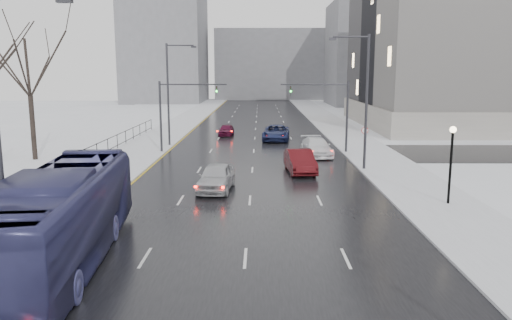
{
  "coord_description": "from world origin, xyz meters",
  "views": [
    {
      "loc": [
        0.58,
        3.17,
        7.37
      ],
      "look_at": [
        0.36,
        30.43,
        2.5
      ],
      "focal_mm": 35.0,
      "sensor_mm": 36.0,
      "label": 1
    }
  ],
  "objects_px": {
    "lamppost_r_mid": "(451,154)",
    "no_uturn_sign": "(365,134)",
    "sedan_center_near": "(216,177)",
    "sedan_right_cross": "(276,133)",
    "tree_park_e": "(35,161)",
    "streetlight_r_mid": "(364,95)",
    "streetlight_l_near": "(3,123)",
    "bus": "(60,217)",
    "mast_signal_left": "(172,108)",
    "sedan_right_near": "(300,161)",
    "sedan_right_far": "(316,147)",
    "sedan_center_far": "(226,130)",
    "mast_signal_right": "(335,108)",
    "streetlight_l_far": "(170,89)"
  },
  "relations": [
    {
      "from": "lamppost_r_mid",
      "to": "no_uturn_sign",
      "type": "distance_m",
      "value": 14.13
    },
    {
      "from": "lamppost_r_mid",
      "to": "sedan_center_near",
      "type": "height_order",
      "value": "lamppost_r_mid"
    },
    {
      "from": "lamppost_r_mid",
      "to": "sedan_right_cross",
      "type": "distance_m",
      "value": 27.78
    },
    {
      "from": "tree_park_e",
      "to": "streetlight_r_mid",
      "type": "bearing_deg",
      "value": -8.63
    },
    {
      "from": "no_uturn_sign",
      "to": "sedan_right_cross",
      "type": "relative_size",
      "value": 0.46
    },
    {
      "from": "streetlight_l_near",
      "to": "sedan_center_near",
      "type": "bearing_deg",
      "value": 65.86
    },
    {
      "from": "bus",
      "to": "sedan_right_cross",
      "type": "xyz_separation_m",
      "value": [
        9.3,
        34.96,
        -1.04
      ]
    },
    {
      "from": "mast_signal_left",
      "to": "sedan_right_near",
      "type": "bearing_deg",
      "value": -39.66
    },
    {
      "from": "sedan_right_far",
      "to": "sedan_right_cross",
      "type": "bearing_deg",
      "value": 102.27
    },
    {
      "from": "sedan_right_cross",
      "to": "sedan_center_far",
      "type": "bearing_deg",
      "value": 150.47
    },
    {
      "from": "mast_signal_right",
      "to": "streetlight_r_mid",
      "type": "bearing_deg",
      "value": -84.0
    },
    {
      "from": "streetlight_l_far",
      "to": "tree_park_e",
      "type": "bearing_deg",
      "value": -141.43
    },
    {
      "from": "sedan_center_near",
      "to": "sedan_right_cross",
      "type": "height_order",
      "value": "sedan_center_near"
    },
    {
      "from": "mast_signal_right",
      "to": "sedan_right_cross",
      "type": "relative_size",
      "value": 1.1
    },
    {
      "from": "mast_signal_right",
      "to": "sedan_right_near",
      "type": "relative_size",
      "value": 1.27
    },
    {
      "from": "streetlight_l_far",
      "to": "sedan_center_far",
      "type": "relative_size",
      "value": 2.55
    },
    {
      "from": "streetlight_l_far",
      "to": "mast_signal_right",
      "type": "xyz_separation_m",
      "value": [
        15.49,
        -4.0,
        -1.51
      ]
    },
    {
      "from": "streetlight_l_far",
      "to": "mast_signal_right",
      "type": "relative_size",
      "value": 1.54
    },
    {
      "from": "streetlight_l_near",
      "to": "sedan_right_near",
      "type": "xyz_separation_m",
      "value": [
        11.67,
        19.02,
        -4.74
      ]
    },
    {
      "from": "mast_signal_right",
      "to": "sedan_right_far",
      "type": "relative_size",
      "value": 1.2
    },
    {
      "from": "no_uturn_sign",
      "to": "mast_signal_left",
      "type": "bearing_deg",
      "value": 166.4
    },
    {
      "from": "sedan_right_cross",
      "to": "sedan_center_far",
      "type": "xyz_separation_m",
      "value": [
        -5.6,
        3.84,
        -0.15
      ]
    },
    {
      "from": "sedan_right_near",
      "to": "sedan_right_far",
      "type": "relative_size",
      "value": 0.95
    },
    {
      "from": "mast_signal_left",
      "to": "sedan_center_far",
      "type": "relative_size",
      "value": 1.66
    },
    {
      "from": "sedan_center_near",
      "to": "sedan_right_far",
      "type": "distance_m",
      "value": 15.04
    },
    {
      "from": "mast_signal_left",
      "to": "sedan_center_near",
      "type": "bearing_deg",
      "value": -70.41
    },
    {
      "from": "streetlight_r_mid",
      "to": "sedan_right_far",
      "type": "height_order",
      "value": "streetlight_r_mid"
    },
    {
      "from": "mast_signal_left",
      "to": "sedan_center_far",
      "type": "distance_m",
      "value": 13.23
    },
    {
      "from": "streetlight_l_near",
      "to": "sedan_right_far",
      "type": "distance_m",
      "value": 30.1
    },
    {
      "from": "streetlight_r_mid",
      "to": "no_uturn_sign",
      "type": "xyz_separation_m",
      "value": [
        1.03,
        4.0,
        -3.32
      ]
    },
    {
      "from": "mast_signal_left",
      "to": "sedan_center_near",
      "type": "distance_m",
      "value": 15.79
    },
    {
      "from": "no_uturn_sign",
      "to": "streetlight_l_far",
      "type": "bearing_deg",
      "value": 155.27
    },
    {
      "from": "lamppost_r_mid",
      "to": "mast_signal_right",
      "type": "distance_m",
      "value": 18.41
    },
    {
      "from": "mast_signal_left",
      "to": "bus",
      "type": "relative_size",
      "value": 0.49
    },
    {
      "from": "lamppost_r_mid",
      "to": "sedan_right_cross",
      "type": "height_order",
      "value": "lamppost_r_mid"
    },
    {
      "from": "streetlight_r_mid",
      "to": "lamppost_r_mid",
      "type": "bearing_deg",
      "value": -74.18
    },
    {
      "from": "tree_park_e",
      "to": "no_uturn_sign",
      "type": "height_order",
      "value": "tree_park_e"
    },
    {
      "from": "lamppost_r_mid",
      "to": "sedan_right_cross",
      "type": "relative_size",
      "value": 0.73
    },
    {
      "from": "mast_signal_right",
      "to": "sedan_center_far",
      "type": "distance_m",
      "value": 16.49
    },
    {
      "from": "streetlight_r_mid",
      "to": "lamppost_r_mid",
      "type": "distance_m",
      "value": 10.73
    },
    {
      "from": "bus",
      "to": "sedan_center_far",
      "type": "distance_m",
      "value": 38.99
    },
    {
      "from": "streetlight_l_far",
      "to": "sedan_center_near",
      "type": "bearing_deg",
      "value": -72.02
    },
    {
      "from": "streetlight_l_far",
      "to": "mast_signal_right",
      "type": "distance_m",
      "value": 16.07
    },
    {
      "from": "sedan_right_cross",
      "to": "streetlight_r_mid",
      "type": "bearing_deg",
      "value": -65.31
    },
    {
      "from": "tree_park_e",
      "to": "mast_signal_right",
      "type": "relative_size",
      "value": 2.08
    },
    {
      "from": "streetlight_r_mid",
      "to": "mast_signal_left",
      "type": "distance_m",
      "value": 17.5
    },
    {
      "from": "mast_signal_right",
      "to": "sedan_center_near",
      "type": "xyz_separation_m",
      "value": [
        -9.47,
        -14.56,
        -3.23
      ]
    },
    {
      "from": "sedan_center_near",
      "to": "sedan_right_near",
      "type": "distance_m",
      "value": 7.94
    },
    {
      "from": "no_uturn_sign",
      "to": "sedan_center_far",
      "type": "distance_m",
      "value": 20.47
    },
    {
      "from": "sedan_right_cross",
      "to": "sedan_right_near",
      "type": "bearing_deg",
      "value": -81.14
    }
  ]
}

